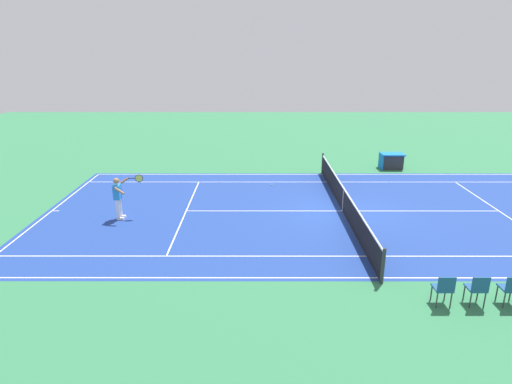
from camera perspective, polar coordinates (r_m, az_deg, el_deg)
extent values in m
plane|color=#2D7247|center=(18.14, 11.27, -2.46)|extent=(60.00, 60.00, 0.00)
cube|color=navy|center=(18.14, 11.27, -2.45)|extent=(24.20, 11.40, 0.00)
cube|color=white|center=(19.66, -25.17, -2.24)|extent=(0.05, 11.00, 0.01)
cube|color=white|center=(23.29, 8.77, 2.29)|extent=(23.80, 0.05, 0.01)
cube|color=white|center=(13.27, 15.75, -10.77)|extent=(23.80, 0.05, 0.01)
cube|color=white|center=(21.97, 9.29, 1.31)|extent=(23.80, 0.05, 0.01)
cube|color=white|center=(14.45, 14.32, -8.14)|extent=(23.80, 0.05, 0.01)
cube|color=white|center=(18.02, -9.13, -2.45)|extent=(0.05, 8.22, 0.01)
cube|color=white|center=(20.37, 29.23, -2.18)|extent=(0.05, 8.22, 0.01)
cube|color=white|center=(18.14, 11.27, -2.44)|extent=(12.80, 0.05, 0.01)
cube|color=white|center=(19.60, -24.78, -2.25)|extent=(0.30, 0.05, 0.01)
cylinder|color=#2D2D33|center=(23.44, 8.72, 3.75)|extent=(0.10, 0.10, 1.08)
cylinder|color=#2D2D33|center=(12.77, 16.30, -9.29)|extent=(0.10, 0.10, 1.08)
cube|color=black|center=(17.99, 11.36, -1.14)|extent=(0.02, 11.60, 0.88)
cube|color=white|center=(17.83, 11.46, 0.40)|extent=(0.04, 11.60, 0.06)
cube|color=white|center=(17.99, 11.36, -1.14)|extent=(0.04, 0.06, 0.88)
cylinder|color=white|center=(17.55, -17.63, -2.12)|extent=(0.15, 0.15, 0.74)
cube|color=white|center=(17.67, -17.32, -3.35)|extent=(0.28, 0.11, 0.09)
cylinder|color=white|center=(17.77, -17.41, -1.85)|extent=(0.15, 0.15, 0.74)
cube|color=white|center=(17.89, -17.11, -3.08)|extent=(0.28, 0.11, 0.09)
cube|color=#2884D1|center=(17.46, -17.72, 0.02)|extent=(0.24, 0.38, 0.56)
sphere|color=#9E704C|center=(17.33, -17.86, 1.39)|extent=(0.23, 0.23, 0.23)
cylinder|color=#9E704C|center=(17.11, -17.47, 0.14)|extent=(0.42, 0.22, 0.26)
cylinder|color=#9E704C|center=(17.57, -17.02, 1.33)|extent=(0.42, 0.22, 0.30)
cylinder|color=#232326|center=(17.50, -16.01, 1.74)|extent=(0.28, 0.04, 0.04)
torus|color=#232326|center=(17.43, -15.09, 1.75)|extent=(0.31, 0.03, 0.31)
cylinder|color=#C6D84C|center=(17.43, -15.09, 1.75)|extent=(0.27, 0.01, 0.27)
sphere|color=#CCE01E|center=(21.19, 2.06, 0.99)|extent=(0.07, 0.07, 0.07)
cylinder|color=#38383D|center=(13.26, 29.00, -11.46)|extent=(0.04, 0.04, 0.44)
cylinder|color=#38383D|center=(13.44, 30.37, -11.31)|extent=(0.04, 0.04, 0.44)
cylinder|color=#38383D|center=(12.99, 29.75, -12.20)|extent=(0.04, 0.04, 0.44)
cube|color=navy|center=(13.11, 30.23, -10.83)|extent=(0.44, 0.44, 0.04)
cylinder|color=#38383D|center=(12.88, 25.60, -11.80)|extent=(0.04, 0.04, 0.44)
cylinder|color=#38383D|center=(13.03, 27.06, -11.66)|extent=(0.04, 0.04, 0.44)
cylinder|color=#38383D|center=(12.60, 26.29, -12.59)|extent=(0.04, 0.04, 0.44)
cylinder|color=#38383D|center=(12.76, 27.77, -12.43)|extent=(0.04, 0.04, 0.44)
cube|color=navy|center=(12.71, 26.83, -11.17)|extent=(0.44, 0.44, 0.04)
cube|color=navy|center=(12.45, 27.38, -10.71)|extent=(0.44, 0.04, 0.40)
cylinder|color=#38383D|center=(12.54, 21.99, -12.12)|extent=(0.04, 0.04, 0.44)
cylinder|color=#38383D|center=(12.68, 23.53, -11.99)|extent=(0.04, 0.04, 0.44)
cylinder|color=#38383D|center=(12.26, 22.60, -12.95)|extent=(0.04, 0.04, 0.44)
cylinder|color=#38383D|center=(12.39, 24.18, -12.80)|extent=(0.04, 0.04, 0.44)
cube|color=navy|center=(12.35, 23.22, -11.50)|extent=(0.44, 0.44, 0.04)
cube|color=navy|center=(12.09, 23.71, -11.04)|extent=(0.44, 0.04, 0.40)
cube|color=#2D2D33|center=(25.26, 17.37, 3.84)|extent=(1.10, 0.70, 0.80)
cube|color=blue|center=(25.16, 17.46, 4.76)|extent=(1.24, 0.84, 0.06)
cube|color=blue|center=(25.08, 16.06, 3.91)|extent=(0.06, 0.84, 0.84)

